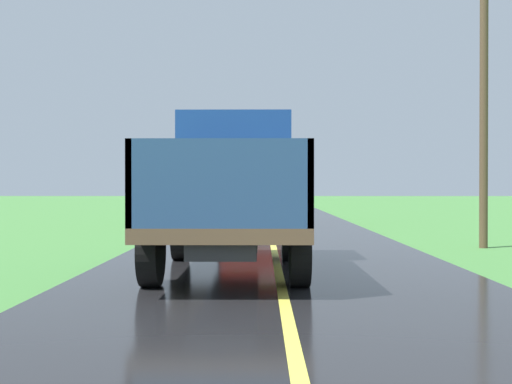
% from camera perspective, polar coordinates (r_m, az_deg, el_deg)
% --- Properties ---
extents(banana_truck_near, '(2.38, 5.82, 2.80)m').
position_cam_1_polar(banana_truck_near, '(11.88, -1.97, 0.36)').
color(banana_truck_near, '#2D2D30').
rests_on(banana_truck_near, road_surface).
extents(banana_truck_far, '(2.38, 5.81, 2.80)m').
position_cam_1_polar(banana_truck_far, '(27.18, -0.41, 0.45)').
color(banana_truck_far, '#2D2D30').
rests_on(banana_truck_far, road_surface).
extents(utility_pole_roadside, '(2.07, 0.20, 7.40)m').
position_cam_1_polar(utility_pole_roadside, '(17.10, 19.01, 8.91)').
color(utility_pole_roadside, brown).
rests_on(utility_pole_roadside, ground).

